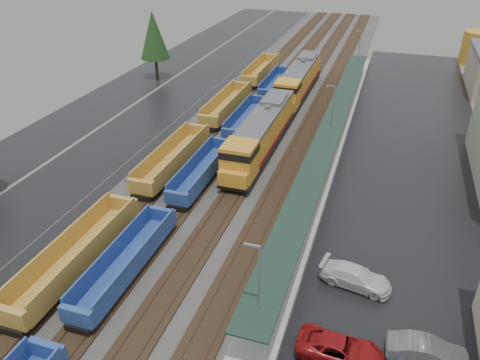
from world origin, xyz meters
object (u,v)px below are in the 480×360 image
object	(u,v)px
parked_car_east_b	(340,350)
parked_car_east_c	(356,277)
locomotive_lead	(260,134)
well_string_yellow	(133,199)
locomotive_trail	(298,81)
storage_tank	(478,48)
parked_car_east_e	(428,352)
well_string_blue	(170,210)

from	to	relation	value
parked_car_east_b	parked_car_east_c	bearing A→B (deg)	1.73
locomotive_lead	well_string_yellow	distance (m)	17.04
locomotive_trail	storage_tank	distance (m)	39.72
parked_car_east_e	locomotive_trail	bearing A→B (deg)	18.89
well_string_blue	locomotive_trail	bearing A→B (deg)	83.74
storage_tank	parked_car_east_e	distance (m)	74.81
locomotive_lead	locomotive_trail	world-z (taller)	same
storage_tank	parked_car_east_e	size ratio (longest dim) A/B	1.21
locomotive_trail	parked_car_east_b	xyz separation A→B (m)	(12.65, -47.11, -1.80)
locomotive_trail	locomotive_lead	bearing A→B (deg)	-90.00
parked_car_east_c	well_string_yellow	bearing A→B (deg)	89.21
locomotive_trail	parked_car_east_b	distance (m)	48.82
storage_tank	parked_car_east_c	size ratio (longest dim) A/B	1.11
well_string_yellow	well_string_blue	world-z (taller)	well_string_yellow
well_string_yellow	parked_car_east_e	size ratio (longest dim) A/B	20.92
parked_car_east_c	well_string_blue	bearing A→B (deg)	88.21
locomotive_trail	parked_car_east_e	distance (m)	49.05
locomotive_lead	parked_car_east_b	size ratio (longest dim) A/B	3.92
storage_tank	parked_car_east_b	xyz separation A→B (m)	(-15.07, -75.55, -2.20)
well_string_yellow	parked_car_east_c	bearing A→B (deg)	-10.94
locomotive_trail	parked_car_east_c	xyz separation A→B (m)	(12.85, -40.01, -1.79)
locomotive_trail	storage_tank	world-z (taller)	storage_tank
parked_car_east_b	well_string_blue	bearing A→B (deg)	60.73
parked_car_east_c	parked_car_east_e	size ratio (longest dim) A/B	1.08
locomotive_trail	parked_car_east_b	bearing A→B (deg)	-74.97
storage_tank	parked_car_east_b	world-z (taller)	storage_tank
storage_tank	parked_car_east_c	world-z (taller)	storage_tank
well_string_yellow	storage_tank	size ratio (longest dim) A/B	17.34
locomotive_lead	well_string_blue	bearing A→B (deg)	-104.52
well_string_blue	parked_car_east_c	size ratio (longest dim) A/B	16.97
well_string_blue	storage_tank	size ratio (longest dim) A/B	15.23
storage_tank	parked_car_east_c	distance (m)	70.08
well_string_yellow	storage_tank	bearing A→B (deg)	60.99
well_string_blue	parked_car_east_e	size ratio (longest dim) A/B	18.38
locomotive_trail	well_string_yellow	xyz separation A→B (m)	(-8.00, -35.98, -1.35)
well_string_blue	parked_car_east_b	xyz separation A→B (m)	(16.65, -10.67, -0.35)
well_string_yellow	parked_car_east_e	distance (m)	27.54
parked_car_east_c	parked_car_east_e	bearing A→B (deg)	-128.88
well_string_yellow	parked_car_east_b	bearing A→B (deg)	-28.34
storage_tank	parked_car_east_b	bearing A→B (deg)	-101.28
well_string_blue	parked_car_east_e	world-z (taller)	well_string_blue
parked_car_east_b	parked_car_east_c	distance (m)	7.11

